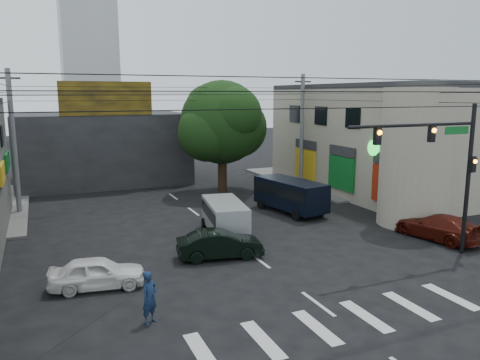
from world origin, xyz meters
TOP-DOWN VIEW (x-y plane):
  - ground at (0.00, 0.00)m, footprint 160.00×160.00m
  - sidewalk_far_right at (18.00, 18.00)m, footprint 16.00×16.00m
  - building_right at (18.00, 13.00)m, footprint 14.00×18.00m
  - corner_column at (11.00, 4.00)m, footprint 4.00×4.00m
  - building_far at (-4.00, 26.00)m, footprint 14.00×10.00m
  - billboard at (-4.00, 21.10)m, footprint 7.00×0.30m
  - tower_distant at (0.00, 70.00)m, footprint 9.00×9.00m
  - street_tree at (4.00, 17.00)m, footprint 6.40×6.40m
  - traffic_gantry at (7.82, -1.00)m, footprint 7.10×0.35m
  - utility_pole_far_left at (-10.50, 16.00)m, footprint 0.32×0.32m
  - utility_pole_far_right at (10.50, 16.00)m, footprint 0.32×0.32m
  - dark_sedan at (-1.55, 3.05)m, footprint 2.78×4.50m
  - white_compact at (-7.27, 1.73)m, footprint 2.65×4.19m
  - maroon_sedan at (10.13, 1.15)m, footprint 3.55×5.37m
  - silver_minivan at (-0.00, 6.33)m, footprint 4.95×3.25m
  - navy_van at (5.76, 9.33)m, footprint 6.05×3.88m
  - traffic_officer at (-6.00, -2.00)m, footprint 1.10×1.09m

SIDE VIEW (x-z plane):
  - ground at x=0.00m, z-range 0.00..0.00m
  - sidewalk_far_right at x=18.00m, z-range 0.00..0.15m
  - white_compact at x=-7.27m, z-range 0.00..1.27m
  - dark_sedan at x=-1.55m, z-range 0.00..1.32m
  - maroon_sedan at x=10.13m, z-range 0.00..1.36m
  - traffic_officer at x=-6.00m, z-range 0.00..1.84m
  - silver_minivan at x=0.00m, z-range 0.00..1.87m
  - navy_van at x=5.76m, z-range 0.00..2.14m
  - building_far at x=-4.00m, z-range 0.00..6.00m
  - building_right at x=18.00m, z-range 0.00..8.00m
  - corner_column at x=11.00m, z-range 0.00..8.00m
  - utility_pole_far_left at x=-10.50m, z-range 0.00..9.20m
  - utility_pole_far_right at x=10.50m, z-range 0.00..9.20m
  - traffic_gantry at x=7.82m, z-range 1.23..8.43m
  - street_tree at x=4.00m, z-range 1.12..9.82m
  - billboard at x=-4.00m, z-range 6.00..8.60m
  - tower_distant at x=0.00m, z-range 0.00..44.00m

